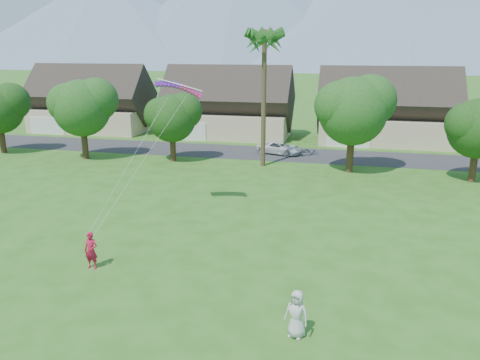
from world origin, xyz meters
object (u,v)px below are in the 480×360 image
(watcher, at_px, (297,314))
(parafoil_kite, at_px, (179,86))
(kite_flyer, at_px, (91,250))
(parked_car, at_px, (279,148))

(watcher, distance_m, parafoil_kite, 17.24)
(kite_flyer, bearing_deg, parked_car, 79.95)
(kite_flyer, relative_size, parked_car, 0.41)
(parked_car, bearing_deg, parafoil_kite, -174.70)
(parked_car, bearing_deg, watcher, -154.44)
(kite_flyer, height_order, parked_car, kite_flyer)
(kite_flyer, distance_m, parked_car, 29.10)
(kite_flyer, relative_size, watcher, 0.99)
(parked_car, distance_m, parafoil_kite, 21.34)
(kite_flyer, height_order, watcher, watcher)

